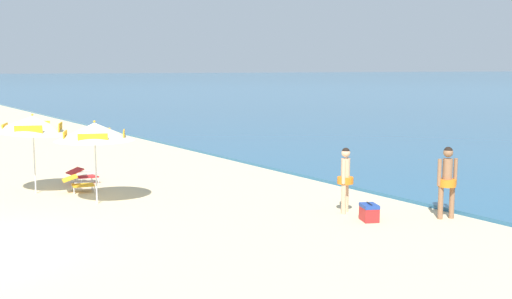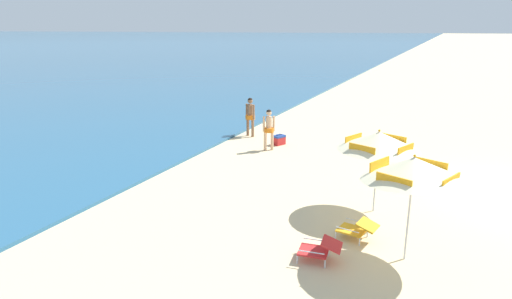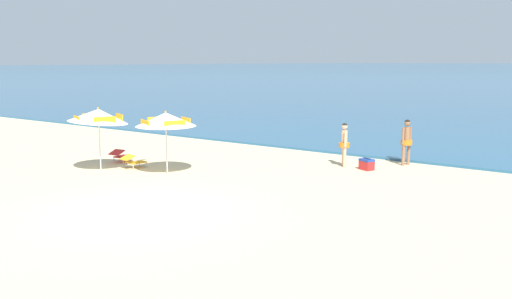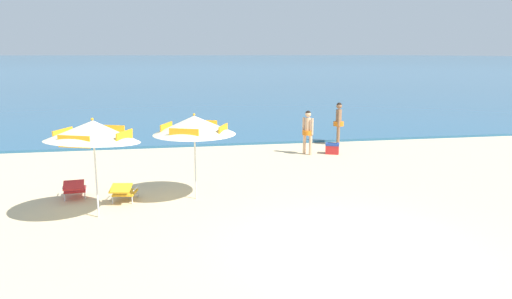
% 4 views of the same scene
% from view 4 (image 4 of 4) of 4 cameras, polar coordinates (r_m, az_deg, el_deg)
% --- Properties ---
extents(ground_plane, '(800.00, 800.00, 0.00)m').
position_cam_4_polar(ground_plane, '(9.56, 11.39, -11.41)').
color(ground_plane, '#D1BA8E').
extents(ocean_water, '(800.00, 800.00, 0.10)m').
position_cam_4_polar(ocean_water, '(418.87, -10.26, 10.74)').
color(ocean_water, '#285B7F').
rests_on(ocean_water, ground).
extents(beach_umbrella_striped_main, '(2.94, 2.94, 2.31)m').
position_cam_4_polar(beach_umbrella_striped_main, '(11.12, -18.83, 2.09)').
color(beach_umbrella_striped_main, silver).
rests_on(beach_umbrella_striped_main, ground).
extents(beach_umbrella_striped_second, '(2.88, 2.88, 2.21)m').
position_cam_4_polar(beach_umbrella_striped_second, '(12.02, -7.35, 2.90)').
color(beach_umbrella_striped_second, silver).
rests_on(beach_umbrella_striped_second, ground).
extents(lounge_chair_under_umbrella, '(0.68, 0.95, 0.50)m').
position_cam_4_polar(lounge_chair_under_umbrella, '(12.48, -15.48, -4.80)').
color(lounge_chair_under_umbrella, gold).
rests_on(lounge_chair_under_umbrella, ground).
extents(lounge_chair_beside_umbrella, '(0.64, 0.92, 0.50)m').
position_cam_4_polar(lounge_chair_beside_umbrella, '(13.15, -20.78, -4.31)').
color(lounge_chair_beside_umbrella, red).
rests_on(lounge_chair_beside_umbrella, ground).
extents(person_standing_near_shore, '(0.42, 0.49, 1.72)m').
position_cam_4_polar(person_standing_near_shore, '(19.66, 9.81, 3.43)').
color(person_standing_near_shore, '#8C6042').
rests_on(person_standing_near_shore, ground).
extents(person_standing_beside, '(0.40, 0.41, 1.62)m').
position_cam_4_polar(person_standing_beside, '(17.60, 6.18, 2.42)').
color(person_standing_beside, '#D8A87F').
rests_on(person_standing_beside, ground).
extents(cooler_box, '(0.59, 0.52, 0.43)m').
position_cam_4_polar(cooler_box, '(17.95, 9.07, 0.13)').
color(cooler_box, red).
rests_on(cooler_box, ground).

